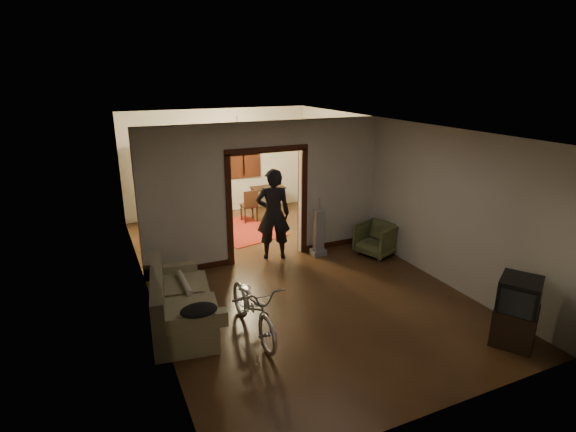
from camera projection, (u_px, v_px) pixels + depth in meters
floor at (282, 270)px, 8.77m from camera, size 5.00×8.50×0.01m
ceiling at (281, 125)px, 7.92m from camera, size 5.00×8.50×0.01m
wall_back at (218, 162)px, 12.03m from camera, size 5.00×0.02×2.80m
wall_left at (142, 218)px, 7.36m from camera, size 0.02×8.50×2.80m
wall_right at (391, 188)px, 9.33m from camera, size 0.02×8.50×2.80m
partition_wall at (266, 192)px, 9.00m from camera, size 5.00×0.14×2.80m
door_casing at (267, 206)px, 9.09m from camera, size 1.74×0.20×2.32m
far_window at (243, 155)px, 12.23m from camera, size 0.98×0.06×1.28m
chandelier at (237, 134)px, 10.23m from camera, size 0.24×0.24×0.24m
light_switch at (314, 195)px, 9.39m from camera, size 0.08×0.01×0.12m
sofa at (182, 297)px, 6.79m from camera, size 1.15×2.04×0.89m
rolled_paper at (184, 283)px, 7.06m from camera, size 0.10×0.79×0.10m
jacket at (199, 310)px, 5.95m from camera, size 0.50×0.37×0.15m
bicycle at (253, 306)px, 6.53m from camera, size 0.62×1.68×0.88m
armchair at (376, 239)px, 9.45m from camera, size 0.95×0.93×0.68m
tv_stand at (514, 325)px, 6.36m from camera, size 0.79×0.77×0.54m
crt_tv at (519, 295)px, 6.21m from camera, size 0.76×0.74×0.49m
vacuum at (319, 233)px, 9.37m from camera, size 0.32×0.27×0.99m
person at (273, 214)px, 9.10m from camera, size 0.79×0.64×1.89m
oriental_rug at (242, 231)px, 10.95m from camera, size 1.87×2.20×0.01m
locker at (167, 184)px, 11.32m from camera, size 1.03×0.60×2.00m
globe at (164, 147)px, 11.03m from camera, size 0.26×0.26×0.26m
desk at (268, 199)px, 12.49m from camera, size 1.00×0.72×0.66m
desk_chair at (249, 206)px, 11.53m from camera, size 0.47×0.47×0.85m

